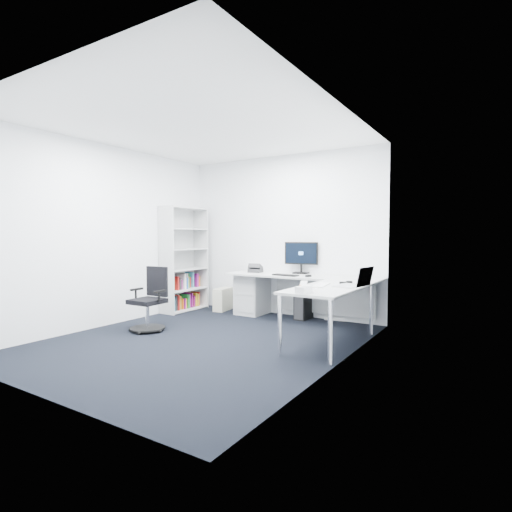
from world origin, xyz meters
The scene contains 22 objects.
ground centered at (0.00, 0.00, 0.00)m, with size 4.20×4.20×0.00m, color black.
ceiling centered at (0.00, 0.00, 2.70)m, with size 4.20×4.20×0.00m, color white.
wall_back centered at (0.00, 2.10, 1.35)m, with size 3.60×0.02×2.70m, color white.
wall_front centered at (0.00, -2.10, 1.35)m, with size 3.60×0.02×2.70m, color white.
wall_left centered at (-1.80, 0.00, 1.35)m, with size 0.02×4.20×2.70m, color white.
wall_right centered at (1.80, 0.00, 1.35)m, with size 0.02×4.20×2.70m, color white.
l_desk centered at (0.55, 1.40, 0.36)m, with size 2.49×1.39×0.73m, color #BBBDBD, non-canonical shape.
drawer_pedestal centered at (-0.42, 1.85, 0.34)m, with size 0.44×0.55×0.68m, color #BBBDBD.
bookshelf centered at (-1.62, 1.45, 0.93)m, with size 0.36×0.93×1.86m, color #BBBDBD, non-canonical shape.
task_chair centered at (-1.01, 0.00, 0.45)m, with size 0.51×0.51×0.90m, color black, non-canonical shape.
black_pc_tower centered at (0.52, 1.95, 0.21)m, with size 0.19×0.42×0.41m, color black.
beige_pc_tower centered at (-1.03, 1.81, 0.20)m, with size 0.19×0.42×0.40m, color #BDBAA0.
power_strip centered at (0.99, 2.08, 0.02)m, with size 0.32×0.06×0.04m, color white.
monitor centered at (0.43, 2.00, 0.99)m, with size 0.56×0.18×0.53m, color black, non-canonical shape.
black_keyboard centered at (0.37, 1.55, 0.74)m, with size 0.41×0.15×0.02m, color black.
mouse centered at (0.75, 1.58, 0.74)m, with size 0.06×0.09×0.03m, color black.
desk_phone centered at (-0.31, 1.78, 0.80)m, with size 0.21×0.21×0.15m, color #28282A, non-canonical shape.
laptop centered at (1.63, 0.81, 0.86)m, with size 0.37×0.36×0.26m, color silver, non-canonical shape.
white_keyboard centered at (1.32, 0.71, 0.73)m, with size 0.13×0.47×0.02m, color white.
headphones centered at (1.51, 1.09, 0.75)m, with size 0.12×0.19×0.05m, color black, non-canonical shape.
orange_fruit centered at (1.31, 0.21, 0.77)m, with size 0.08×0.08×0.08m, color orange.
tissue_box centered at (1.40, 0.03, 0.76)m, with size 0.11×0.21×0.07m, color white.
Camera 1 is at (3.26, -3.92, 1.36)m, focal length 28.00 mm.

